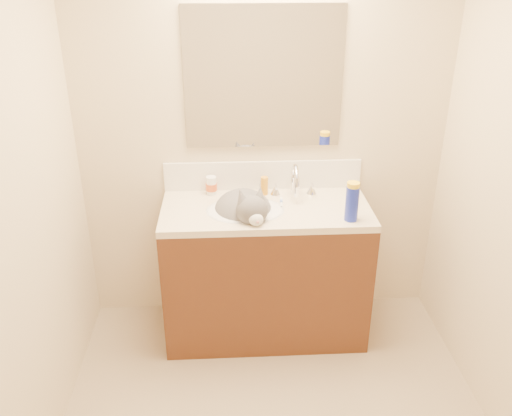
{
  "coord_description": "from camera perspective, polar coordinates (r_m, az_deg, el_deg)",
  "views": [
    {
      "loc": [
        -0.22,
        -1.82,
        2.2
      ],
      "look_at": [
        -0.06,
        0.92,
        0.88
      ],
      "focal_mm": 38.0,
      "sensor_mm": 36.0,
      "label": 1
    }
  ],
  "objects": [
    {
      "name": "counter_slab",
      "position": [
        3.12,
        1.05,
        -0.24
      ],
      "size": [
        1.2,
        0.55,
        0.04
      ],
      "primitive_type": "cube",
      "color": "beige",
      "rests_on": "vanity_cabinet"
    },
    {
      "name": "room_shell",
      "position": [
        1.97,
        3.28,
        4.31
      ],
      "size": [
        2.24,
        2.54,
        2.52
      ],
      "color": "beige",
      "rests_on": "ground"
    },
    {
      "name": "mirror",
      "position": [
        3.14,
        0.79,
        13.49
      ],
      "size": [
        0.9,
        0.02,
        0.8
      ],
      "primitive_type": "cube",
      "color": "white",
      "rests_on": "room_shell"
    },
    {
      "name": "basin",
      "position": [
        3.11,
        -1.13,
        -1.36
      ],
      "size": [
        0.45,
        0.36,
        0.14
      ],
      "primitive_type": "ellipsoid",
      "color": "white",
      "rests_on": "vanity_cabinet"
    },
    {
      "name": "vanity_cabinet",
      "position": [
        3.33,
        0.99,
        -6.91
      ],
      "size": [
        1.2,
        0.55,
        0.82
      ],
      "primitive_type": "cube",
      "color": "#4D2714",
      "rests_on": "ground"
    },
    {
      "name": "backsplash",
      "position": [
        3.31,
        0.73,
        3.46
      ],
      "size": [
        1.2,
        0.02,
        0.18
      ],
      "primitive_type": "cube",
      "color": "white",
      "rests_on": "counter_slab"
    },
    {
      "name": "spray_can",
      "position": [
        2.97,
        10.06,
        0.46
      ],
      "size": [
        0.07,
        0.07,
        0.2
      ],
      "primitive_type": "cylinder",
      "rotation": [
        0.0,
        0.0,
        -0.01
      ],
      "color": "#1928B5",
      "rests_on": "counter_slab"
    },
    {
      "name": "spray_cap",
      "position": [
        2.92,
        10.21,
        2.28
      ],
      "size": [
        0.07,
        0.07,
        0.04
      ],
      "primitive_type": "cylinder",
      "rotation": [
        0.0,
        0.0,
        -0.01
      ],
      "color": "yellow",
      "rests_on": "spray_can"
    },
    {
      "name": "toothbrush_head",
      "position": [
        3.16,
        2.68,
        0.68
      ],
      "size": [
        0.02,
        0.03,
        0.01
      ],
      "primitive_type": "cube",
      "rotation": [
        0.0,
        0.0,
        -0.08
      ],
      "color": "#6784DB",
      "rests_on": "counter_slab"
    },
    {
      "name": "pill_bottle",
      "position": [
        3.26,
        -4.72,
        2.38
      ],
      "size": [
        0.06,
        0.06,
        0.11
      ],
      "primitive_type": "cylinder",
      "rotation": [
        0.0,
        0.0,
        0.06
      ],
      "color": "white",
      "rests_on": "counter_slab"
    },
    {
      "name": "faucet",
      "position": [
        3.21,
        4.09,
        2.61
      ],
      "size": [
        0.28,
        0.2,
        0.21
      ],
      "color": "silver",
      "rests_on": "counter_slab"
    },
    {
      "name": "pill_label",
      "position": [
        3.27,
        -4.71,
        2.24
      ],
      "size": [
        0.07,
        0.07,
        0.04
      ],
      "primitive_type": "cylinder",
      "rotation": [
        0.0,
        0.0,
        0.06
      ],
      "color": "#D55823",
      "rests_on": "pill_bottle"
    },
    {
      "name": "cat",
      "position": [
        3.09,
        -1.15,
        -0.39
      ],
      "size": [
        0.45,
        0.5,
        0.35
      ],
      "rotation": [
        0.0,
        0.0,
        0.25
      ],
      "color": "#575457",
      "rests_on": "basin"
    },
    {
      "name": "silver_jar",
      "position": [
        3.28,
        0.7,
        2.04
      ],
      "size": [
        0.05,
        0.05,
        0.05
      ],
      "primitive_type": "cylinder",
      "rotation": [
        0.0,
        0.0,
        -0.12
      ],
      "color": "#B7B7BC",
      "rests_on": "counter_slab"
    },
    {
      "name": "amber_bottle",
      "position": [
        3.25,
        0.88,
        2.36
      ],
      "size": [
        0.06,
        0.06,
        0.11
      ],
      "primitive_type": "cylinder",
      "rotation": [
        0.0,
        0.0,
        0.3
      ],
      "color": "orange",
      "rests_on": "counter_slab"
    },
    {
      "name": "toothbrush",
      "position": [
        3.16,
        2.68,
        0.64
      ],
      "size": [
        0.02,
        0.13,
        0.01
      ],
      "primitive_type": "cube",
      "rotation": [
        0.0,
        0.0,
        -0.08
      ],
      "color": "white",
      "rests_on": "counter_slab"
    }
  ]
}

